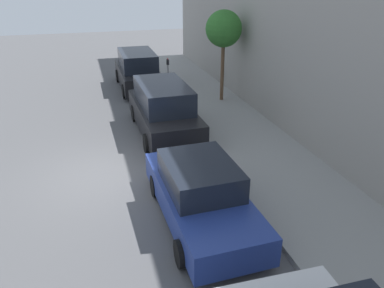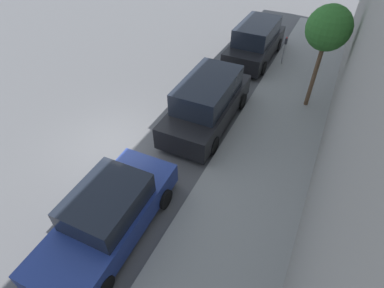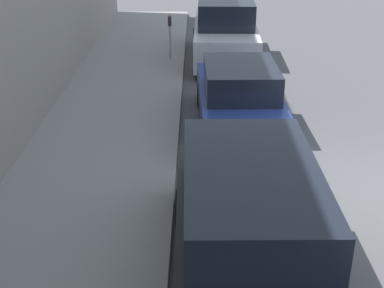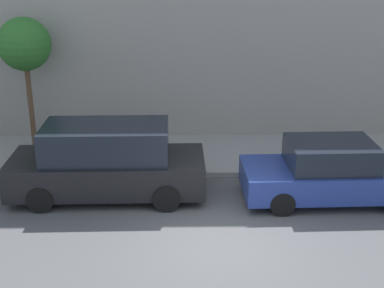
# 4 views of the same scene
# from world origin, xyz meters

# --- Properties ---
(ground_plane) EXTENTS (60.00, 60.00, 0.00)m
(ground_plane) POSITION_xyz_m (0.00, 0.00, 0.00)
(ground_plane) COLOR #515154
(sidewalk) EXTENTS (3.19, 32.00, 0.15)m
(sidewalk) POSITION_xyz_m (5.10, 0.00, 0.07)
(sidewalk) COLOR gray
(sidewalk) RESTS_ON ground_plane
(parked_sedan_second) EXTENTS (1.93, 4.55, 1.54)m
(parked_sedan_second) POSITION_xyz_m (2.12, -2.93, 0.73)
(parked_sedan_second) COLOR navy
(parked_sedan_second) RESTS_ON ground_plane
(parked_minivan_third) EXTENTS (2.02, 4.93, 1.90)m
(parked_minivan_third) POSITION_xyz_m (2.43, 2.72, 0.92)
(parked_minivan_third) COLOR black
(parked_minivan_third) RESTS_ON ground_plane
(street_tree) EXTENTS (1.58, 1.58, 3.99)m
(street_tree) POSITION_xyz_m (5.75, 5.47, 3.31)
(street_tree) COLOR brown
(street_tree) RESTS_ON sidewalk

